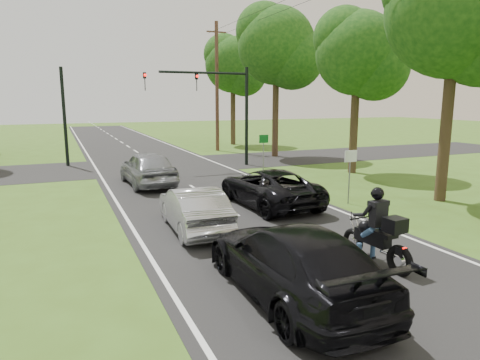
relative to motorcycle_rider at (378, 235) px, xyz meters
name	(u,v)px	position (x,y,z in m)	size (l,w,h in m)	color
ground	(279,242)	(-1.39, 2.50, -0.78)	(140.00, 140.00, 0.00)	#3C5A19
road	(184,182)	(-1.39, 12.50, -0.77)	(8.00, 100.00, 0.01)	black
cross_road	(158,165)	(-1.39, 18.50, -0.78)	(60.00, 7.00, 0.01)	black
motorcycle_rider	(378,235)	(0.00, 0.00, 0.00)	(0.66, 2.31, 1.99)	black
dark_suv	(269,187)	(0.29, 6.50, -0.06)	(2.36, 5.12, 1.42)	black
silver_sedan	(194,209)	(-3.33, 4.54, -0.08)	(1.46, 4.17, 1.38)	#B9BABE
silver_suv	(148,168)	(-3.22, 12.34, 0.06)	(1.95, 4.86, 1.66)	gray
dark_car_behind	(292,261)	(-2.82, -0.69, 0.00)	(2.15, 5.29, 1.53)	black
traffic_signal	(218,98)	(1.95, 16.50, 3.36)	(6.38, 0.44, 6.00)	black
signal_pole_far	(64,117)	(-6.59, 20.50, 2.22)	(0.20, 0.20, 6.00)	black
utility_pole_far	(217,86)	(4.81, 24.50, 4.30)	(1.60, 0.28, 10.00)	brown
sign_white	(350,164)	(3.31, 5.48, 0.82)	(0.55, 0.07, 2.12)	slate
sign_green	(264,144)	(3.51, 13.48, 0.82)	(0.55, 0.07, 2.12)	slate
tree_row_b	(467,16)	(7.40, 4.26, 6.35)	(5.60, 5.43, 10.06)	#332316
tree_row_c	(364,58)	(8.36, 11.30, 5.45)	(4.80, 4.65, 8.76)	#332316
tree_row_d	(282,50)	(7.71, 19.26, 6.65)	(5.76, 5.58, 10.45)	#332316
tree_row_e	(237,68)	(8.09, 28.28, 6.05)	(5.28, 5.12, 9.61)	#332316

